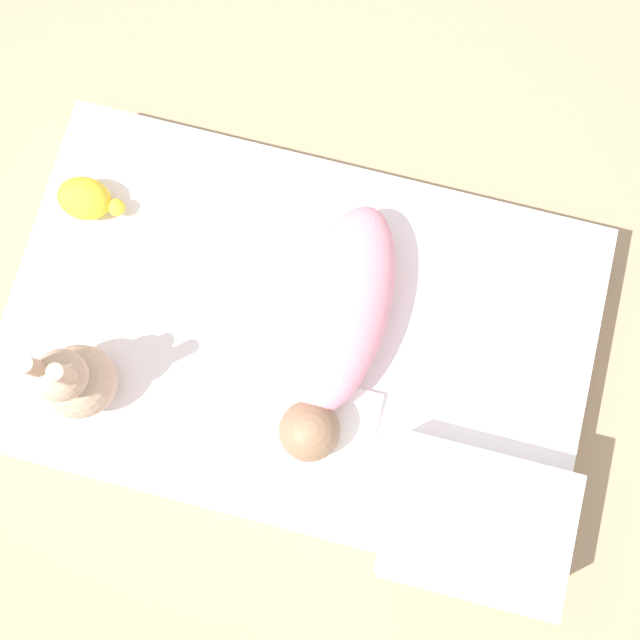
# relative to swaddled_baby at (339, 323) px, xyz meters

# --- Properties ---
(ground_plane) EXTENTS (12.00, 12.00, 0.00)m
(ground_plane) POSITION_rel_swaddled_baby_xyz_m (-0.08, -0.03, -0.24)
(ground_plane) COLOR #9E8466
(bed_mattress) EXTENTS (1.25, 0.80, 0.16)m
(bed_mattress) POSITION_rel_swaddled_baby_xyz_m (-0.08, -0.03, -0.16)
(bed_mattress) COLOR white
(bed_mattress) RESTS_ON ground_plane
(burp_cloth) EXTENTS (0.19, 0.22, 0.02)m
(burp_cloth) POSITION_rel_swaddled_baby_xyz_m (0.03, -0.22, -0.07)
(burp_cloth) COLOR white
(burp_cloth) RESTS_ON bed_mattress
(swaddled_baby) EXTENTS (0.20, 0.55, 0.16)m
(swaddled_baby) POSITION_rel_swaddled_baby_xyz_m (0.00, 0.00, 0.00)
(swaddled_baby) COLOR pink
(swaddled_baby) RESTS_ON bed_mattress
(pillow) EXTENTS (0.35, 0.28, 0.09)m
(pillow) POSITION_rel_swaddled_baby_xyz_m (0.37, -0.32, -0.03)
(pillow) COLOR white
(pillow) RESTS_ON bed_mattress
(bunny_plush) EXTENTS (0.15, 0.15, 0.30)m
(bunny_plush) POSITION_rel_swaddled_baby_xyz_m (-0.48, -0.25, 0.03)
(bunny_plush) COLOR tan
(bunny_plush) RESTS_ON bed_mattress
(turtle_plush) EXTENTS (0.15, 0.09, 0.08)m
(turtle_plush) POSITION_rel_swaddled_baby_xyz_m (-0.60, 0.14, -0.04)
(turtle_plush) COLOR yellow
(turtle_plush) RESTS_ON bed_mattress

